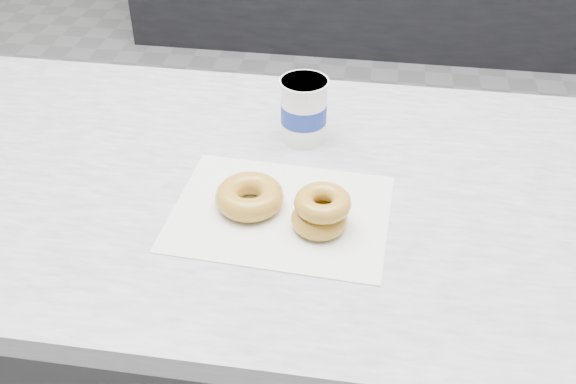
% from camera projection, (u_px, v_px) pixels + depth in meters
% --- Properties ---
extents(ground, '(5.00, 5.00, 0.00)m').
position_uv_depth(ground, '(304.00, 294.00, 2.10)').
color(ground, '#959698').
rests_on(ground, ground).
extents(counter, '(3.06, 0.76, 0.90)m').
position_uv_depth(counter, '(270.00, 351.00, 1.36)').
color(counter, '#333335').
rests_on(counter, ground).
extents(wax_paper, '(0.35, 0.28, 0.00)m').
position_uv_depth(wax_paper, '(281.00, 212.00, 1.02)').
color(wax_paper, silver).
rests_on(wax_paper, counter).
extents(donut_single, '(0.13, 0.13, 0.04)m').
position_uv_depth(donut_single, '(250.00, 196.00, 1.02)').
color(donut_single, gold).
rests_on(donut_single, wax_paper).
extents(donut_stack, '(0.11, 0.11, 0.06)m').
position_uv_depth(donut_stack, '(321.00, 211.00, 0.97)').
color(donut_stack, gold).
rests_on(donut_stack, wax_paper).
extents(coffee_cup, '(0.09, 0.09, 0.12)m').
position_uv_depth(coffee_cup, '(304.00, 109.00, 1.16)').
color(coffee_cup, white).
rests_on(coffee_cup, counter).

